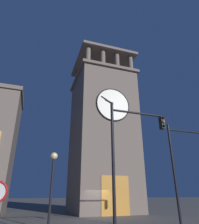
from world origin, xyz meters
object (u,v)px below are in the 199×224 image
Objects in this scene: clocktower at (102,135)px; traffic_signal_near at (129,146)px; traffic_signal_mid at (186,157)px; street_lamp at (53,174)px.

clocktower reaches higher than traffic_signal_near.
traffic_signal_mid is at bearing 93.70° from clocktower.
clocktower is 3.61× the size of traffic_signal_near.
traffic_signal_near reaches higher than street_lamp.
traffic_signal_near is 1.52× the size of street_lamp.
street_lamp is at bearing -42.99° from traffic_signal_near.
clocktower is 3.75× the size of traffic_signal_mid.
clocktower reaches higher than traffic_signal_mid.
clocktower is at bearing -104.11° from traffic_signal_near.
traffic_signal_mid is at bearing 168.98° from street_lamp.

